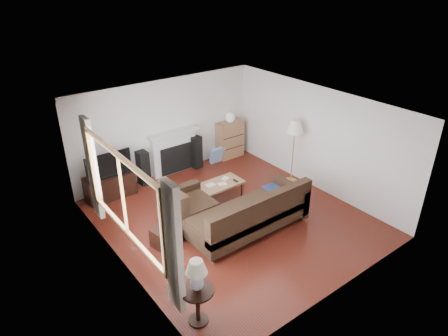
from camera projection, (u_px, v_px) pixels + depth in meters
room at (233, 167)px, 8.09m from camera, size 5.10×5.60×2.54m
window at (123, 195)px, 6.49m from camera, size 0.12×2.74×1.54m
curtain_near at (174, 249)px, 5.51m from camera, size 0.10×0.35×2.10m
curtain_far at (93, 169)px, 7.67m from camera, size 0.10×0.35×2.10m
fireplace at (174, 152)px, 10.35m from camera, size 1.40×0.26×1.15m
tv_stand at (110, 186)px, 9.36m from camera, size 1.12×0.50×0.56m
television at (107, 164)px, 9.09m from camera, size 1.06×0.14×0.61m
speaker_left at (143, 168)px, 9.84m from camera, size 0.26×0.30×0.88m
speaker_right at (196, 152)px, 10.67m from camera, size 0.29×0.33×0.89m
bookshelf at (230, 139)px, 11.24m from camera, size 0.76×0.36×1.04m
globe_lamp at (230, 118)px, 10.94m from camera, size 0.26×0.26×0.26m
sectional_sofa at (249, 212)px, 8.06m from camera, size 2.78×2.03×0.90m
coffee_table at (220, 191)px, 9.29m from camera, size 1.07×0.59×0.42m
footstool at (166, 237)px, 7.72m from camera, size 0.53×0.53×0.39m
floor_lamp at (293, 152)px, 9.76m from camera, size 0.54×0.54×1.64m
side_table at (198, 305)px, 6.01m from camera, size 0.51×0.51×0.64m
table_lamp at (197, 276)px, 5.75m from camera, size 0.33×0.33×0.53m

